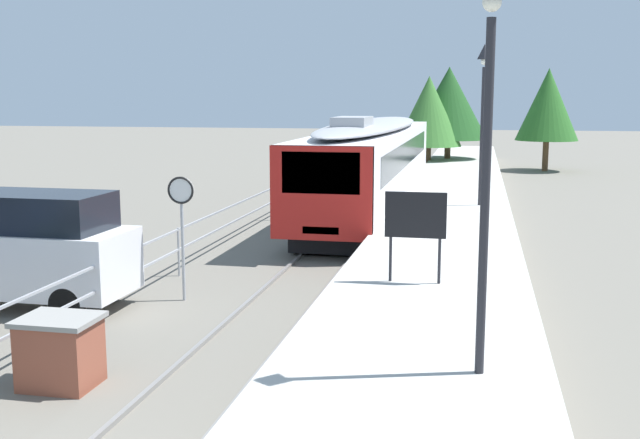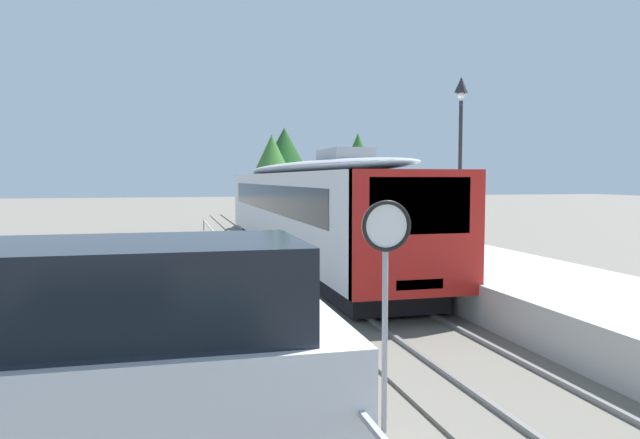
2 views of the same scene
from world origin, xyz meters
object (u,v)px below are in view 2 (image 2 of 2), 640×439
Objects in this scene: speed_limit_sign at (386,258)px; parked_van_white at (79,383)px; commuter_train at (304,203)px; platform_lamp_mid_platform at (461,129)px.

parked_van_white is (-3.24, -1.13, -0.83)m from speed_limit_sign.
commuter_train is at bearing 70.31° from parked_van_white.
commuter_train is 14.48m from speed_limit_sign.
commuter_train is 3.85× the size of platform_lamp_mid_platform.
platform_lamp_mid_platform is 15.49m from parked_van_white.
parked_van_white is (-5.52, -15.43, -0.86)m from commuter_train.
commuter_train is at bearing 80.92° from speed_limit_sign.
commuter_train is 6.20m from platform_lamp_mid_platform.
platform_lamp_mid_platform reaches higher than parked_van_white.
parked_van_white is at bearing -129.98° from platform_lamp_mid_platform.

